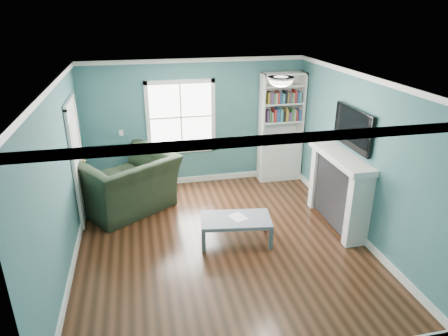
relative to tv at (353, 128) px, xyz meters
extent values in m
plane|color=black|center=(-2.20, -0.20, -1.72)|extent=(5.00, 5.00, 0.00)
plane|color=#35666F|center=(-2.20, 2.30, -0.43)|extent=(4.50, 0.00, 4.50)
plane|color=#35666F|center=(-2.20, -2.70, -0.43)|extent=(4.50, 0.00, 4.50)
plane|color=#35666F|center=(-4.45, -0.20, -0.43)|extent=(0.00, 5.00, 5.00)
plane|color=#35666F|center=(0.05, -0.20, -0.43)|extent=(0.00, 5.00, 5.00)
plane|color=white|center=(-2.20, -0.20, 0.88)|extent=(5.00, 5.00, 0.00)
cube|color=white|center=(-2.20, 2.28, -1.66)|extent=(4.50, 0.03, 0.12)
cube|color=white|center=(-4.44, -0.20, -1.66)|extent=(0.03, 5.00, 0.12)
cube|color=white|center=(0.03, -0.20, -1.66)|extent=(0.03, 5.00, 0.12)
cube|color=white|center=(-2.20, 2.28, 0.84)|extent=(4.50, 0.04, 0.08)
cube|color=white|center=(-2.20, -2.68, 0.84)|extent=(4.50, 0.04, 0.08)
cube|color=white|center=(-4.43, -0.20, 0.84)|extent=(0.04, 5.00, 0.08)
cube|color=white|center=(0.03, -0.20, 0.84)|extent=(0.04, 5.00, 0.08)
cube|color=white|center=(-2.50, 2.29, -0.27)|extent=(1.24, 0.01, 1.34)
cube|color=white|center=(-3.16, 2.28, -0.27)|extent=(0.08, 0.06, 1.50)
cube|color=white|center=(-1.84, 2.28, -0.27)|extent=(0.08, 0.06, 1.50)
cube|color=white|center=(-2.50, 2.28, -0.98)|extent=(1.40, 0.06, 0.08)
cube|color=white|center=(-2.50, 2.28, 0.44)|extent=(1.40, 0.06, 0.08)
cube|color=white|center=(-2.50, 2.28, -0.27)|extent=(1.24, 0.03, 0.03)
cube|color=white|center=(-2.50, 2.28, -0.27)|extent=(0.03, 0.03, 1.34)
cube|color=silver|center=(-0.43, 2.10, -1.27)|extent=(0.90, 0.35, 0.90)
cube|color=silver|center=(-0.86, 2.10, -0.12)|extent=(0.04, 0.35, 1.40)
cube|color=silver|center=(0.00, 2.10, -0.12)|extent=(0.04, 0.35, 1.40)
cube|color=silver|center=(-0.43, 2.26, -0.12)|extent=(0.90, 0.02, 1.40)
cube|color=silver|center=(-0.43, 2.10, 0.55)|extent=(0.90, 0.35, 0.04)
cube|color=silver|center=(-0.43, 2.10, -0.80)|extent=(0.84, 0.33, 0.03)
cube|color=silver|center=(-0.43, 2.10, -0.42)|extent=(0.84, 0.33, 0.03)
cube|color=silver|center=(-0.43, 2.10, -0.04)|extent=(0.84, 0.33, 0.03)
cube|color=silver|center=(-0.43, 2.10, 0.32)|extent=(0.84, 0.33, 0.03)
cube|color=#593366|center=(-0.43, 2.08, -0.30)|extent=(0.70, 0.25, 0.22)
cube|color=#33723F|center=(-0.43, 2.08, 0.08)|extent=(0.70, 0.25, 0.22)
cylinder|color=beige|center=(-0.43, 2.05, 0.46)|extent=(0.26, 0.06, 0.26)
cube|color=black|center=(-0.11, 0.00, -1.12)|extent=(0.30, 1.20, 1.10)
cube|color=black|center=(-0.13, 0.00, -1.32)|extent=(0.22, 0.65, 0.70)
cube|color=silver|center=(-0.13, -0.67, -1.12)|extent=(0.36, 0.16, 1.20)
cube|color=silver|center=(-0.13, 0.67, -1.12)|extent=(0.36, 0.16, 1.20)
cube|color=silver|center=(-0.15, 0.00, -0.47)|extent=(0.44, 1.58, 0.10)
cube|color=black|center=(0.00, 0.00, 0.00)|extent=(0.06, 1.10, 0.65)
cube|color=silver|center=(-4.43, 1.20, -0.70)|extent=(0.04, 0.80, 2.05)
cube|color=white|center=(-4.42, 0.75, -0.70)|extent=(0.05, 0.08, 2.13)
cube|color=white|center=(-4.42, 1.65, -0.70)|extent=(0.05, 0.08, 2.13)
cube|color=white|center=(-4.42, 1.20, 0.36)|extent=(0.05, 0.98, 0.08)
sphere|color=#BF8C3F|center=(-4.37, 1.50, -0.77)|extent=(0.07, 0.07, 0.07)
ellipsoid|color=white|center=(-1.30, -0.10, 0.82)|extent=(0.34, 0.34, 0.15)
cylinder|color=white|center=(-1.30, -0.10, 0.86)|extent=(0.38, 0.38, 0.03)
cube|color=white|center=(-3.70, 2.28, -0.52)|extent=(0.08, 0.01, 0.12)
imported|color=#202E1C|center=(-3.65, 1.33, -1.02)|extent=(1.91, 1.76, 1.40)
cube|color=#535E64|center=(-2.51, -0.34, -1.55)|extent=(0.07, 0.07, 0.34)
cube|color=#535E64|center=(-1.47, -0.50, -1.55)|extent=(0.07, 0.07, 0.34)
cube|color=#535E64|center=(-2.43, 0.20, -1.55)|extent=(0.07, 0.07, 0.34)
cube|color=#535E64|center=(-1.39, 0.04, -1.55)|extent=(0.07, 0.07, 0.34)
cube|color=slate|center=(-1.95, -0.15, -1.35)|extent=(1.19, 0.76, 0.06)
cube|color=white|center=(-1.91, -0.13, -1.32)|extent=(0.30, 0.34, 0.00)
camera|label=1|loc=(-3.33, -5.55, 1.83)|focal=32.00mm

